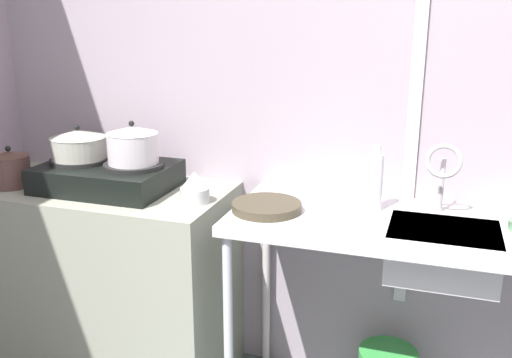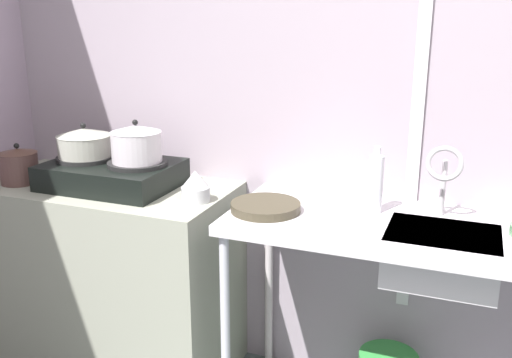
% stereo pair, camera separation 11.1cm
% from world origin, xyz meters
% --- Properties ---
extents(wall_back, '(4.62, 0.10, 2.78)m').
position_xyz_m(wall_back, '(0.00, 1.58, 1.39)').
color(wall_back, '#9E8E9A').
rests_on(wall_back, ground).
extents(wall_metal_strip, '(0.05, 0.01, 2.23)m').
position_xyz_m(wall_metal_strip, '(0.01, 1.52, 1.53)').
color(wall_metal_strip, silver).
extents(counter_concrete, '(1.15, 0.57, 0.89)m').
position_xyz_m(counter_concrete, '(-1.29, 1.25, 0.44)').
color(counter_concrete, gray).
rests_on(counter_concrete, ground).
extents(counter_sink, '(1.75, 0.57, 0.89)m').
position_xyz_m(counter_sink, '(0.25, 1.25, 0.82)').
color(counter_sink, silver).
rests_on(counter_sink, ground).
extents(stove, '(0.56, 0.40, 0.13)m').
position_xyz_m(stove, '(-1.23, 1.25, 0.95)').
color(stove, black).
rests_on(stove, counter_concrete).
extents(pot_on_left_burner, '(0.24, 0.24, 0.15)m').
position_xyz_m(pot_on_left_burner, '(-1.37, 1.25, 1.07)').
color(pot_on_left_burner, '#A1A093').
rests_on(pot_on_left_burner, stove).
extents(pot_on_right_burner, '(0.21, 0.21, 0.18)m').
position_xyz_m(pot_on_right_burner, '(-1.10, 1.25, 1.09)').
color(pot_on_right_burner, silver).
rests_on(pot_on_right_burner, stove).
extents(pot_beside_stove, '(0.17, 0.17, 0.18)m').
position_xyz_m(pot_beside_stove, '(-1.65, 1.14, 0.97)').
color(pot_beside_stove, brown).
rests_on(pot_beside_stove, counter_concrete).
extents(percolator, '(0.12, 0.12, 0.13)m').
position_xyz_m(percolator, '(-0.80, 1.20, 0.95)').
color(percolator, '#BDBCC1').
rests_on(percolator, counter_concrete).
extents(sink_basin, '(0.38, 0.30, 0.18)m').
position_xyz_m(sink_basin, '(0.16, 1.20, 0.80)').
color(sink_basin, silver).
rests_on(sink_basin, counter_sink).
extents(faucet, '(0.13, 0.08, 0.28)m').
position_xyz_m(faucet, '(0.13, 1.34, 1.08)').
color(faucet, silver).
rests_on(faucet, counter_sink).
extents(frying_pan, '(0.27, 0.27, 0.03)m').
position_xyz_m(frying_pan, '(-0.49, 1.19, 0.90)').
color(frying_pan, '#3D3627').
rests_on(frying_pan, counter_sink).
extents(bottle_by_sink, '(0.06, 0.06, 0.26)m').
position_xyz_m(bottle_by_sink, '(-0.10, 1.33, 1.00)').
color(bottle_by_sink, white).
rests_on(bottle_by_sink, counter_sink).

